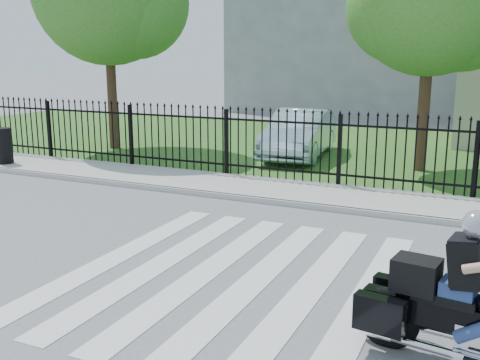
% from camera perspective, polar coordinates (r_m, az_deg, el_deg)
% --- Properties ---
extents(ground, '(120.00, 120.00, 0.00)m').
position_cam_1_polar(ground, '(8.36, -1.00, -9.75)').
color(ground, slate).
rests_on(ground, ground).
extents(crosswalk, '(5.00, 5.50, 0.01)m').
position_cam_1_polar(crosswalk, '(8.36, -1.00, -9.71)').
color(crosswalk, silver).
rests_on(crosswalk, ground).
extents(sidewalk, '(40.00, 2.00, 0.12)m').
position_cam_1_polar(sidewalk, '(12.81, 8.77, -1.58)').
color(sidewalk, '#ADAAA3').
rests_on(sidewalk, ground).
extents(curb, '(40.00, 0.12, 0.12)m').
position_cam_1_polar(curb, '(11.88, 7.42, -2.67)').
color(curb, '#ADAAA3').
rests_on(curb, ground).
extents(grass_strip, '(40.00, 12.00, 0.02)m').
position_cam_1_polar(grass_strip, '(19.51, 14.52, 2.95)').
color(grass_strip, '#2A5F20').
rests_on(grass_strip, ground).
extents(iron_fence, '(26.00, 0.04, 1.80)m').
position_cam_1_polar(iron_fence, '(13.58, 10.07, 2.83)').
color(iron_fence, black).
rests_on(iron_fence, ground).
extents(building_tall, '(15.00, 10.00, 12.00)m').
position_cam_1_polar(building_tall, '(33.68, 14.44, 17.16)').
color(building_tall, '#999CA1').
rests_on(building_tall, ground).
extents(motorcycle_rider, '(2.60, 1.08, 1.73)m').
position_cam_1_polar(motorcycle_rider, '(6.29, 22.72, -11.66)').
color(motorcycle_rider, black).
rests_on(motorcycle_rider, ground).
extents(parked_car, '(2.00, 4.60, 1.47)m').
position_cam_1_polar(parked_car, '(17.62, 6.09, 4.72)').
color(parked_car, silver).
rests_on(parked_car, grass_strip).
extents(litter_bin, '(0.58, 0.58, 1.01)m').
position_cam_1_polar(litter_bin, '(17.35, -22.84, 3.23)').
color(litter_bin, black).
rests_on(litter_bin, sidewalk).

